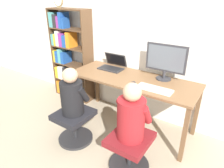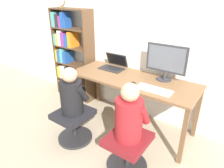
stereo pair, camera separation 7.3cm
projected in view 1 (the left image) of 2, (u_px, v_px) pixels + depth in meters
ground_plane at (118, 136)px, 2.83m from camera, size 14.00×14.00×0.00m
wall_back at (147, 35)px, 2.85m from camera, size 10.00×0.05×2.60m
desk at (132, 83)px, 2.80m from camera, size 1.80×0.69×0.78m
desktop_monitor at (165, 61)px, 2.62m from camera, size 0.55×0.20×0.48m
laptop at (112, 66)px, 3.09m from camera, size 0.37×0.29×0.22m
keyboard at (155, 89)px, 2.42m from camera, size 0.44×0.16×0.03m
computer_mouse_by_keyboard at (133, 83)px, 2.57m from camera, size 0.06×0.10×0.03m
office_chair_left at (130, 149)px, 2.24m from camera, size 0.47×0.47×0.43m
office_chair_right at (74, 123)px, 2.67m from camera, size 0.47×0.47×0.43m
person_at_monitor at (131, 115)px, 2.05m from camera, size 0.36×0.31×0.64m
person_at_laptop at (72, 94)px, 2.49m from camera, size 0.35×0.30×0.61m
bookshelf at (67, 56)px, 3.66m from camera, size 0.80×0.27×1.62m
desk_clock at (58, 1)px, 3.24m from camera, size 0.19×0.03×0.21m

